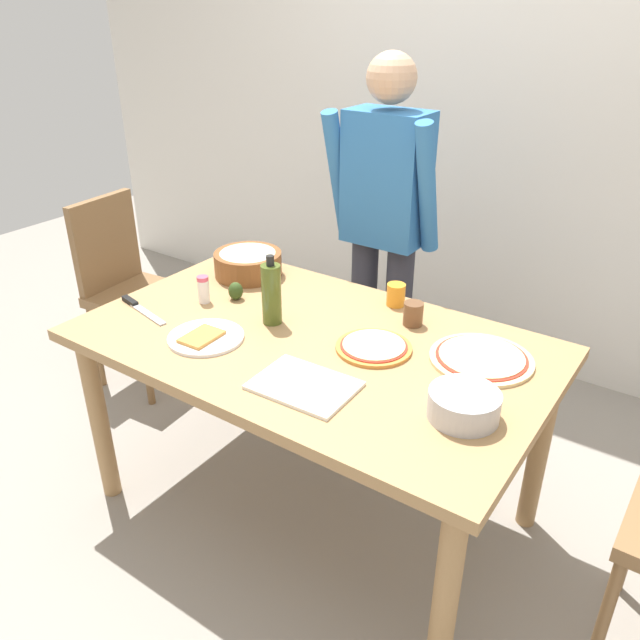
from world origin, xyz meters
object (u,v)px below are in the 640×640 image
(cutting_board_white, at_px, (304,385))
(plate_with_slice, at_px, (205,337))
(pizza_cooked_on_tray, at_px, (374,347))
(mixing_bowl_steel, at_px, (464,405))
(avocado, at_px, (236,291))
(cup_orange, at_px, (396,295))
(dining_table, at_px, (312,361))
(person_cook, at_px, (384,222))
(salt_shaker, at_px, (203,290))
(popcorn_bowl, at_px, (248,261))
(chair_wooden_left, at_px, (127,282))
(pizza_raw_on_board, at_px, (481,358))
(olive_oil_bottle, at_px, (271,294))
(chef_knife, at_px, (138,307))
(cup_small_brown, at_px, (413,314))

(cutting_board_white, bearing_deg, plate_with_slice, 174.32)
(pizza_cooked_on_tray, relative_size, mixing_bowl_steel, 1.27)
(mixing_bowl_steel, distance_m, avocado, 1.05)
(cup_orange, bearing_deg, cutting_board_white, -85.82)
(dining_table, height_order, plate_with_slice, plate_with_slice)
(dining_table, distance_m, pizza_cooked_on_tray, 0.24)
(person_cook, height_order, salt_shaker, person_cook)
(person_cook, distance_m, popcorn_bowl, 0.61)
(dining_table, distance_m, chair_wooden_left, 1.35)
(pizza_raw_on_board, relative_size, olive_oil_bottle, 1.30)
(cup_orange, bearing_deg, chair_wooden_left, -174.98)
(cutting_board_white, distance_m, avocado, 0.67)
(popcorn_bowl, xyz_separation_m, chef_knife, (-0.13, -0.48, -0.05))
(cutting_board_white, height_order, avocado, avocado)
(popcorn_bowl, bearing_deg, salt_shaker, -83.87)
(popcorn_bowl, relative_size, salt_shaker, 2.64)
(cup_orange, height_order, chef_knife, cup_orange)
(salt_shaker, height_order, chef_knife, salt_shaker)
(pizza_cooked_on_tray, height_order, chef_knife, pizza_cooked_on_tray)
(mixing_bowl_steel, bearing_deg, avocado, 168.25)
(person_cook, relative_size, plate_with_slice, 6.23)
(chair_wooden_left, bearing_deg, avocado, -11.38)
(pizza_cooked_on_tray, distance_m, avocado, 0.63)
(plate_with_slice, xyz_separation_m, olive_oil_bottle, (0.11, 0.23, 0.11))
(person_cook, height_order, plate_with_slice, person_cook)
(dining_table, distance_m, cutting_board_white, 0.32)
(dining_table, bearing_deg, cup_orange, 74.67)
(dining_table, distance_m, olive_oil_bottle, 0.28)
(dining_table, bearing_deg, cutting_board_white, -58.75)
(person_cook, xyz_separation_m, olive_oil_bottle, (-0.03, -0.74, -0.07))
(mixing_bowl_steel, distance_m, olive_oil_bottle, 0.81)
(person_cook, distance_m, avocado, 0.73)
(salt_shaker, xyz_separation_m, chef_knife, (-0.16, -0.18, -0.05))
(popcorn_bowl, distance_m, chef_knife, 0.50)
(dining_table, relative_size, person_cook, 0.99)
(cup_orange, bearing_deg, dining_table, -105.33)
(olive_oil_bottle, bearing_deg, cutting_board_white, -38.84)
(mixing_bowl_steel, height_order, avocado, mixing_bowl_steel)
(avocado, bearing_deg, salt_shaker, -132.71)
(mixing_bowl_steel, bearing_deg, pizza_raw_on_board, 103.00)
(salt_shaker, distance_m, avocado, 0.12)
(pizza_cooked_on_tray, bearing_deg, person_cook, 117.71)
(cutting_board_white, bearing_deg, cup_small_brown, 81.73)
(person_cook, relative_size, chair_wooden_left, 1.71)
(cup_small_brown, distance_m, salt_shaker, 0.79)
(chef_knife, bearing_deg, cup_small_brown, 27.66)
(olive_oil_bottle, relative_size, chef_knife, 0.89)
(pizza_raw_on_board, relative_size, chef_knife, 1.15)
(person_cook, xyz_separation_m, pizza_raw_on_board, (0.69, -0.57, -0.17))
(plate_with_slice, relative_size, avocado, 3.71)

